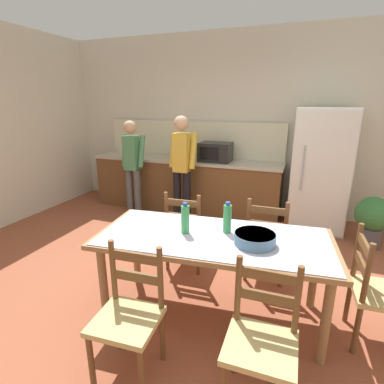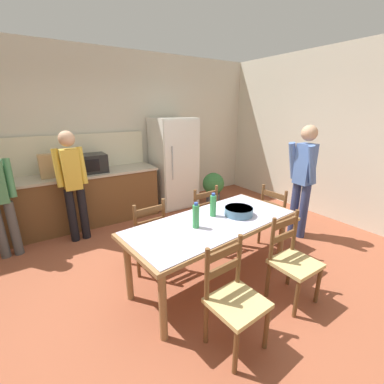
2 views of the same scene
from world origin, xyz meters
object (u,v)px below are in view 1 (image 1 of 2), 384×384
Objects in this scene: microwave at (215,152)px; chair_side_far_left at (186,230)px; potted_plant at (373,218)px; refrigerator at (320,170)px; chair_side_near_right at (262,341)px; serving_bowl at (255,238)px; chair_side_far_right at (266,239)px; person_at_counter at (182,164)px; person_at_sink at (132,163)px; chair_side_near_left at (129,315)px; paper_bag at (180,148)px; bottle_near_centre at (185,219)px; dining_table at (213,245)px; bottle_off_centre at (227,218)px; chair_head_end at (376,292)px.

chair_side_far_left is (0.19, -1.75, -0.60)m from microwave.
chair_side_far_left is at bearing -147.48° from potted_plant.
refrigerator reaches higher than chair_side_near_right.
serving_bowl is at bearing 137.73° from chair_side_far_left.
serving_bowl is (-0.53, -2.43, -0.07)m from refrigerator.
person_at_counter is at bearing -40.37° from chair_side_far_right.
person_at_counter reaches higher than person_at_sink.
refrigerator is 1.13× the size of person_at_sink.
refrigerator is 2.61× the size of potted_plant.
refrigerator is 2.49m from serving_bowl.
chair_side_near_left is (0.15, -1.42, 0.00)m from chair_side_far_left.
serving_bowl is (1.66, -2.44, -0.27)m from paper_bag.
chair_side_near_left is at bearing -111.32° from refrigerator.
bottle_near_centre is 0.30× the size of chair_side_far_right.
dining_table is 1.24× the size of person_at_counter.
bottle_near_centre is 0.30× the size of chair_side_near_left.
microwave is 2.54m from dining_table.
chair_side_far_left is at bearing 137.15° from bottle_off_centre.
bottle_near_centre is 1.56m from chair_head_end.
person_at_sink is at bearing -170.31° from refrigerator.
chair_head_end is at bearing -80.51° from refrigerator.
refrigerator is 2.20m from paper_bag.
dining_table is at bearing 126.68° from chair_side_near_right.
dining_table is 2.21× the size of chair_side_far_right.
chair_head_end is at bearing 0.80° from bottle_off_centre.
paper_bag reaches higher than chair_side_near_left.
chair_side_far_left is at bearing -65.24° from paper_bag.
chair_head_end is (1.25, 0.13, -0.23)m from dining_table.
microwave is 2.06m from chair_side_far_right.
dining_table is 6.28× the size of serving_bowl.
bottle_off_centre is 0.30m from serving_bowl.
refrigerator is 1.07× the size of person_at_counter.
dining_table is 7.44× the size of bottle_off_centre.
microwave is 0.33× the size of person_at_sink.
chair_side_far_right is at bearing -116.88° from person_at_sink.
person_at_counter is (-1.41, 1.93, 0.11)m from serving_bowl.
person_at_counter is at bearing 49.70° from chair_head_end.
bottle_near_centre is 0.35m from bottle_off_centre.
microwave reaches higher than bottle_off_centre.
paper_bag is 3.49m from chair_head_end.
serving_bowl is at bearing -28.99° from bottle_off_centre.
chair_head_end is at bearing 24.91° from chair_side_near_left.
refrigerator is 3.12m from chair_side_near_right.
paper_bag is 2.77m from dining_table.
bottle_near_centre is 0.30× the size of chair_head_end.
refrigerator is at bearing 70.99° from bottle_off_centre.
bottle_near_centre is 0.86m from chair_side_near_left.
bottle_off_centre is (0.09, 0.11, 0.21)m from dining_table.
bottle_near_centre is 1.08m from chair_side_near_right.
refrigerator is 3.49× the size of microwave.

